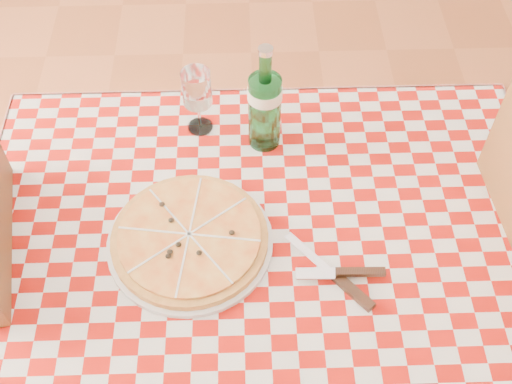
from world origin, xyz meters
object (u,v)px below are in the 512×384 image
dining_table (265,253)px  wine_glass (198,101)px  water_bottle (265,98)px  pizza_plate (190,238)px

dining_table → wine_glass: size_ratio=6.68×
dining_table → water_bottle: bearing=88.6°
water_bottle → wine_glass: 0.18m
pizza_plate → water_bottle: size_ratio=1.25×
water_bottle → wine_glass: (-0.16, 0.05, -0.06)m
pizza_plate → wine_glass: 0.36m
wine_glass → dining_table: bearing=-64.3°
pizza_plate → wine_glass: bearing=87.8°
pizza_plate → water_bottle: bearing=60.0°
dining_table → wine_glass: bearing=115.7°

